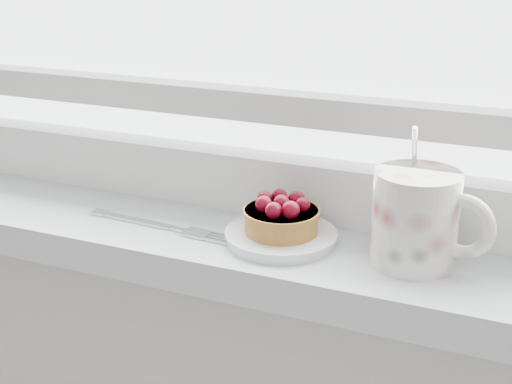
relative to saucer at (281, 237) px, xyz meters
The scene contains 4 objects.
saucer is the anchor object (origin of this frame).
raspberry_tart 0.02m from the saucer, 71.63° to the right, with size 0.08×0.08×0.04m.
floral_mug 0.15m from the saucer, ahead, with size 0.13×0.10×0.14m.
fork 0.15m from the saucer, behind, with size 0.19×0.03×0.00m.
Camera 1 is at (0.26, 1.21, 1.26)m, focal length 50.00 mm.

